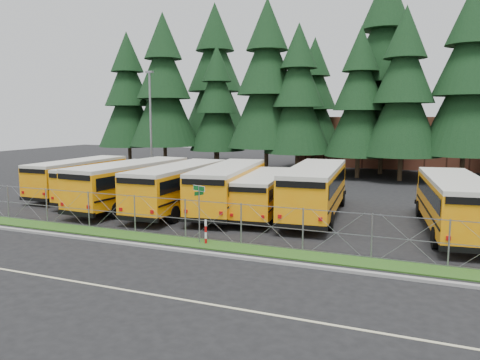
{
  "coord_description": "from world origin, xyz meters",
  "views": [
    {
      "loc": [
        10.21,
        -21.0,
        6.05
      ],
      "look_at": [
        -0.12,
        4.0,
        2.36
      ],
      "focal_mm": 35.0,
      "sensor_mm": 36.0,
      "label": 1
    }
  ],
  "objects_px": {
    "bus_4": "(230,189)",
    "bus_5": "(265,194)",
    "bus_3": "(181,188)",
    "striped_bollard": "(206,232)",
    "street_sign": "(199,202)",
    "bus_2": "(135,185)",
    "light_standard": "(151,122)",
    "bus_0": "(82,178)",
    "bus_6": "(316,191)",
    "bus_1": "(113,183)",
    "bus_east": "(453,205)"
  },
  "relations": [
    {
      "from": "bus_0",
      "to": "light_standard",
      "type": "distance_m",
      "value": 9.69
    },
    {
      "from": "bus_0",
      "to": "light_standard",
      "type": "bearing_deg",
      "value": 84.89
    },
    {
      "from": "bus_0",
      "to": "striped_bollard",
      "type": "bearing_deg",
      "value": -31.72
    },
    {
      "from": "bus_3",
      "to": "striped_bollard",
      "type": "distance_m",
      "value": 8.28
    },
    {
      "from": "bus_5",
      "to": "light_standard",
      "type": "height_order",
      "value": "light_standard"
    },
    {
      "from": "bus_6",
      "to": "light_standard",
      "type": "bearing_deg",
      "value": 146.93
    },
    {
      "from": "bus_east",
      "to": "street_sign",
      "type": "relative_size",
      "value": 4.06
    },
    {
      "from": "bus_2",
      "to": "bus_4",
      "type": "bearing_deg",
      "value": 12.71
    },
    {
      "from": "bus_0",
      "to": "bus_6",
      "type": "distance_m",
      "value": 18.34
    },
    {
      "from": "street_sign",
      "to": "light_standard",
      "type": "relative_size",
      "value": 0.28
    },
    {
      "from": "striped_bollard",
      "to": "bus_east",
      "type": "bearing_deg",
      "value": 31.91
    },
    {
      "from": "bus_east",
      "to": "striped_bollard",
      "type": "bearing_deg",
      "value": -155.37
    },
    {
      "from": "bus_5",
      "to": "street_sign",
      "type": "height_order",
      "value": "street_sign"
    },
    {
      "from": "bus_3",
      "to": "bus_5",
      "type": "xyz_separation_m",
      "value": [
        5.35,
        0.89,
        -0.2
      ]
    },
    {
      "from": "bus_2",
      "to": "bus_4",
      "type": "distance_m",
      "value": 6.58
    },
    {
      "from": "bus_1",
      "to": "bus_3",
      "type": "height_order",
      "value": "bus_3"
    },
    {
      "from": "street_sign",
      "to": "bus_3",
      "type": "bearing_deg",
      "value": 125.6
    },
    {
      "from": "bus_4",
      "to": "bus_5",
      "type": "xyz_separation_m",
      "value": [
        2.35,
        -0.07,
        -0.21
      ]
    },
    {
      "from": "bus_2",
      "to": "street_sign",
      "type": "xyz_separation_m",
      "value": [
        8.15,
        -6.41,
        0.52
      ]
    },
    {
      "from": "bus_2",
      "to": "bus_3",
      "type": "distance_m",
      "value": 3.49
    },
    {
      "from": "bus_3",
      "to": "bus_5",
      "type": "height_order",
      "value": "bus_3"
    },
    {
      "from": "bus_2",
      "to": "bus_6",
      "type": "relative_size",
      "value": 0.98
    },
    {
      "from": "bus_3",
      "to": "bus_6",
      "type": "distance_m",
      "value": 8.52
    },
    {
      "from": "bus_3",
      "to": "striped_bollard",
      "type": "bearing_deg",
      "value": -54.64
    },
    {
      "from": "bus_1",
      "to": "bus_5",
      "type": "relative_size",
      "value": 1.05
    },
    {
      "from": "bus_0",
      "to": "bus_2",
      "type": "xyz_separation_m",
      "value": [
        6.47,
        -2.34,
        0.13
      ]
    },
    {
      "from": "bus_6",
      "to": "bus_east",
      "type": "distance_m",
      "value": 7.62
    },
    {
      "from": "bus_east",
      "to": "bus_4",
      "type": "bearing_deg",
      "value": 169.44
    },
    {
      "from": "bus_1",
      "to": "bus_2",
      "type": "xyz_separation_m",
      "value": [
        2.75,
        -1.28,
        0.17
      ]
    },
    {
      "from": "bus_0",
      "to": "street_sign",
      "type": "xyz_separation_m",
      "value": [
        14.62,
        -8.75,
        0.65
      ]
    },
    {
      "from": "light_standard",
      "to": "striped_bollard",
      "type": "bearing_deg",
      "value": -50.61
    },
    {
      "from": "bus_3",
      "to": "light_standard",
      "type": "relative_size",
      "value": 1.12
    },
    {
      "from": "bus_4",
      "to": "striped_bollard",
      "type": "xyz_separation_m",
      "value": [
        2.0,
        -7.5,
        -0.9
      ]
    },
    {
      "from": "bus_0",
      "to": "light_standard",
      "type": "height_order",
      "value": "light_standard"
    },
    {
      "from": "bus_6",
      "to": "bus_3",
      "type": "bearing_deg",
      "value": -174.35
    },
    {
      "from": "bus_3",
      "to": "striped_bollard",
      "type": "height_order",
      "value": "bus_3"
    },
    {
      "from": "street_sign",
      "to": "light_standard",
      "type": "height_order",
      "value": "light_standard"
    },
    {
      "from": "bus_5",
      "to": "striped_bollard",
      "type": "xyz_separation_m",
      "value": [
        -0.34,
        -7.43,
        -0.69
      ]
    },
    {
      "from": "striped_bollard",
      "to": "light_standard",
      "type": "bearing_deg",
      "value": 129.39
    },
    {
      "from": "bus_2",
      "to": "bus_4",
      "type": "height_order",
      "value": "bus_2"
    },
    {
      "from": "bus_0",
      "to": "bus_1",
      "type": "bearing_deg",
      "value": -17.31
    },
    {
      "from": "bus_1",
      "to": "striped_bollard",
      "type": "xyz_separation_m",
      "value": [
        11.25,
        -7.71,
        -0.75
      ]
    },
    {
      "from": "bus_east",
      "to": "light_standard",
      "type": "height_order",
      "value": "light_standard"
    },
    {
      "from": "bus_5",
      "to": "light_standard",
      "type": "bearing_deg",
      "value": 137.88
    },
    {
      "from": "bus_1",
      "to": "striped_bollard",
      "type": "bearing_deg",
      "value": -32.0
    },
    {
      "from": "bus_3",
      "to": "bus_5",
      "type": "relative_size",
      "value": 1.16
    },
    {
      "from": "bus_5",
      "to": "striped_bollard",
      "type": "bearing_deg",
      "value": -100.34
    },
    {
      "from": "bus_4",
      "to": "street_sign",
      "type": "bearing_deg",
      "value": -85.37
    },
    {
      "from": "bus_4",
      "to": "bus_east",
      "type": "xyz_separation_m",
      "value": [
        12.86,
        -0.74,
        -0.0
      ]
    },
    {
      "from": "bus_0",
      "to": "bus_2",
      "type": "height_order",
      "value": "bus_2"
    }
  ]
}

